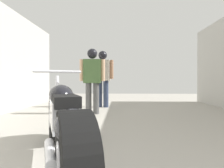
# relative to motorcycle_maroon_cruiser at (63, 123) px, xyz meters

# --- Properties ---
(ground_plane) EXTENTS (18.32, 18.32, 0.00)m
(ground_plane) POSITION_rel_motorcycle_maroon_cruiser_xyz_m (0.69, 1.77, -0.41)
(ground_plane) COLOR #A8A399
(motorcycle_maroon_cruiser) EXTENTS (1.04, 2.02, 0.98)m
(motorcycle_maroon_cruiser) POSITION_rel_motorcycle_maroon_cruiser_xyz_m (0.00, 0.00, 0.00)
(motorcycle_maroon_cruiser) COLOR black
(motorcycle_maroon_cruiser) RESTS_ON ground_plane
(mechanic_in_blue) EXTENTS (0.72, 0.33, 1.82)m
(mechanic_in_blue) POSITION_rel_motorcycle_maroon_cruiser_xyz_m (0.03, 4.21, 0.68)
(mechanic_in_blue) COLOR #2D3851
(mechanic_in_blue) RESTS_ON ground_plane
(mechanic_with_helmet) EXTENTS (0.65, 0.26, 1.67)m
(mechanic_with_helmet) POSITION_rel_motorcycle_maroon_cruiser_xyz_m (-0.12, 2.93, 0.59)
(mechanic_with_helmet) COLOR #4C4C4C
(mechanic_with_helmet) RESTS_ON ground_plane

